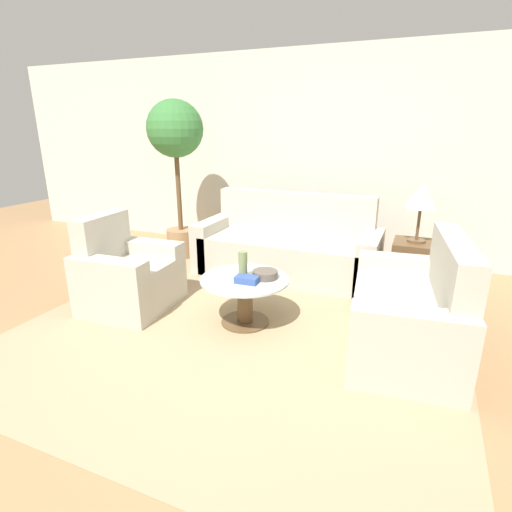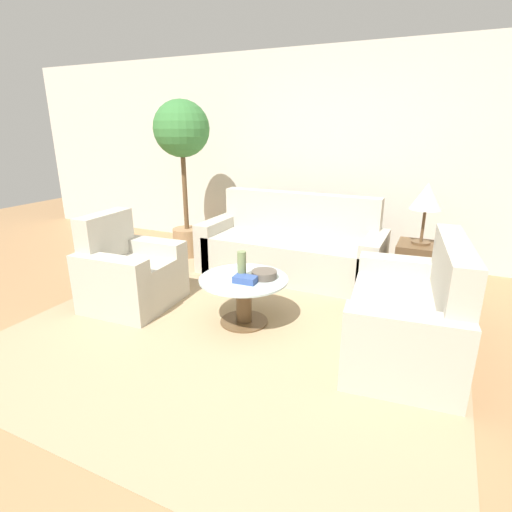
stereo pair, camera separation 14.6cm
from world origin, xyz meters
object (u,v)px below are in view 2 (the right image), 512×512
(table_lamp, at_px, (427,198))
(potted_plant, at_px, (182,146))
(loveseat, at_px, (413,318))
(vase, at_px, (242,265))
(coffee_table, at_px, (244,294))
(book_stack, at_px, (245,279))
(armchair, at_px, (128,275))
(bowl, at_px, (264,274))
(sofa_main, at_px, (292,249))

(table_lamp, bearing_deg, potted_plant, 178.26)
(table_lamp, bearing_deg, loveseat, -87.34)
(table_lamp, bearing_deg, vase, -134.50)
(loveseat, relative_size, potted_plant, 0.71)
(coffee_table, height_order, book_stack, book_stack)
(coffee_table, bearing_deg, potted_plant, 137.83)
(table_lamp, height_order, vase, table_lamp)
(armchair, distance_m, bowl, 1.38)
(vase, relative_size, book_stack, 1.23)
(coffee_table, distance_m, potted_plant, 2.42)
(armchair, distance_m, book_stack, 1.27)
(loveseat, xyz_separation_m, coffee_table, (-1.38, -0.11, -0.02))
(armchair, distance_m, coffee_table, 1.20)
(loveseat, bearing_deg, table_lamp, 176.30)
(book_stack, bearing_deg, vase, 130.75)
(loveseat, relative_size, coffee_table, 1.84)
(armchair, bearing_deg, bowl, -85.37)
(loveseat, xyz_separation_m, book_stack, (-1.32, -0.19, 0.16))
(table_lamp, xyz_separation_m, potted_plant, (-2.89, 0.09, 0.43))
(table_lamp, relative_size, book_stack, 3.07)
(loveseat, relative_size, table_lamp, 2.32)
(vase, bearing_deg, potted_plant, 137.41)
(coffee_table, xyz_separation_m, vase, (-0.01, -0.01, 0.27))
(armchair, distance_m, potted_plant, 1.96)
(table_lamp, bearing_deg, sofa_main, 179.08)
(potted_plant, bearing_deg, book_stack, -42.76)
(armchair, height_order, loveseat, loveseat)
(armchair, distance_m, vase, 1.22)
(sofa_main, bearing_deg, book_stack, -85.25)
(sofa_main, height_order, table_lamp, table_lamp)
(sofa_main, distance_m, book_stack, 1.46)
(sofa_main, height_order, vase, sofa_main)
(sofa_main, xyz_separation_m, bowl, (0.22, -1.28, 0.16))
(bowl, distance_m, book_stack, 0.19)
(sofa_main, xyz_separation_m, vase, (0.05, -1.37, 0.25))
(coffee_table, height_order, table_lamp, table_lamp)
(vase, relative_size, bowl, 1.11)
(loveseat, bearing_deg, vase, -91.40)
(sofa_main, relative_size, armchair, 2.36)
(table_lamp, bearing_deg, book_stack, -131.50)
(loveseat, distance_m, coffee_table, 1.38)
(bowl, bearing_deg, potted_plant, 142.13)
(armchair, height_order, coffee_table, armchair)
(bowl, bearing_deg, vase, -151.57)
(loveseat, height_order, bowl, loveseat)
(loveseat, relative_size, bowl, 6.45)
(armchair, relative_size, loveseat, 0.63)
(vase, xyz_separation_m, bowl, (0.17, 0.09, -0.09))
(loveseat, height_order, vase, loveseat)
(loveseat, height_order, potted_plant, potted_plant)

